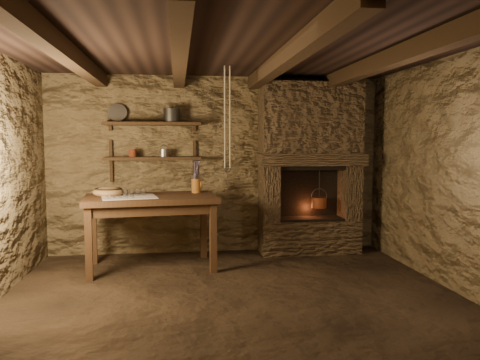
{
  "coord_description": "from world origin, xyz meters",
  "views": [
    {
      "loc": [
        -0.53,
        -4.38,
        1.54
      ],
      "look_at": [
        0.18,
        0.9,
        1.08
      ],
      "focal_mm": 35.0,
      "sensor_mm": 36.0,
      "label": 1
    }
  ],
  "objects": [
    {
      "name": "wooden_bowl",
      "position": [
        -1.35,
        1.33,
        0.92
      ],
      "size": [
        0.44,
        0.44,
        0.13
      ],
      "primitive_type": "ellipsoid",
      "rotation": [
        0.0,
        0.0,
        -0.23
      ],
      "color": "olive",
      "rests_on": "work_table"
    },
    {
      "name": "tin_pan",
      "position": [
        -1.3,
        1.94,
        1.89
      ],
      "size": [
        0.25,
        0.12,
        0.25
      ],
      "primitive_type": "cylinder",
      "rotation": [
        1.26,
        0.0,
        -0.04
      ],
      "color": "#A1A19B",
      "rests_on": "shelf_upper"
    },
    {
      "name": "ceiling",
      "position": [
        0.0,
        0.0,
        2.4
      ],
      "size": [
        4.5,
        4.0,
        0.04
      ],
      "primitive_type": "cube",
      "color": "black",
      "rests_on": "back_wall"
    },
    {
      "name": "shelf_upper",
      "position": [
        -0.85,
        1.84,
        1.75
      ],
      "size": [
        1.25,
        0.3,
        0.04
      ],
      "primitive_type": "cube",
      "color": "black",
      "rests_on": "back_wall"
    },
    {
      "name": "shelf_lower",
      "position": [
        -0.85,
        1.84,
        1.3
      ],
      "size": [
        1.25,
        0.3,
        0.04
      ],
      "primitive_type": "cube",
      "color": "black",
      "rests_on": "back_wall"
    },
    {
      "name": "front_wall",
      "position": [
        0.0,
        -2.0,
        1.2
      ],
      "size": [
        4.5,
        0.04,
        2.4
      ],
      "primitive_type": "cube",
      "color": "#4D3B24",
      "rests_on": "floor"
    },
    {
      "name": "iron_stockpot",
      "position": [
        -0.6,
        1.84,
        1.85
      ],
      "size": [
        0.23,
        0.23,
        0.16
      ],
      "primitive_type": "cylinder",
      "rotation": [
        0.0,
        0.0,
        0.11
      ],
      "color": "#2A2825",
      "rests_on": "shelf_upper"
    },
    {
      "name": "beam_far_right",
      "position": [
        1.5,
        0.0,
        2.31
      ],
      "size": [
        0.14,
        3.95,
        0.16
      ],
      "primitive_type": "cube",
      "color": "black",
      "rests_on": "ceiling"
    },
    {
      "name": "floor",
      "position": [
        0.0,
        0.0,
        0.0
      ],
      "size": [
        4.5,
        4.5,
        0.0
      ],
      "primitive_type": "plane",
      "color": "black",
      "rests_on": "ground"
    },
    {
      "name": "rusty_tin",
      "position": [
        -1.11,
        1.84,
        1.37
      ],
      "size": [
        0.12,
        0.12,
        0.1
      ],
      "primitive_type": "cylinder",
      "rotation": [
        0.0,
        0.0,
        -0.19
      ],
      "color": "#602313",
      "rests_on": "shelf_lower"
    },
    {
      "name": "hanging_ropes",
      "position": [
        0.05,
        1.05,
        1.8
      ],
      "size": [
        0.08,
        0.08,
        1.2
      ],
      "primitive_type": null,
      "color": "beige",
      "rests_on": "ceiling"
    },
    {
      "name": "red_pot",
      "position": [
        1.37,
        1.72,
        0.7
      ],
      "size": [
        0.22,
        0.21,
        0.54
      ],
      "rotation": [
        0.0,
        0.0,
        0.07
      ],
      "color": "maroon",
      "rests_on": "hearth"
    },
    {
      "name": "right_wall",
      "position": [
        2.25,
        0.0,
        1.2
      ],
      "size": [
        0.04,
        4.0,
        2.4
      ],
      "primitive_type": "cube",
      "color": "#4D3B24",
      "rests_on": "floor"
    },
    {
      "name": "beam_mid_right",
      "position": [
        0.5,
        0.0,
        2.31
      ],
      "size": [
        0.14,
        3.95,
        0.16
      ],
      "primitive_type": "cube",
      "color": "black",
      "rests_on": "ceiling"
    },
    {
      "name": "back_wall",
      "position": [
        0.0,
        2.0,
        1.2
      ],
      "size": [
        4.5,
        0.04,
        2.4
      ],
      "primitive_type": "cube",
      "color": "#4D3B24",
      "rests_on": "floor"
    },
    {
      "name": "pewter_cutlery_row",
      "position": [
        -1.09,
        1.11,
        0.89
      ],
      "size": [
        0.54,
        0.29,
        0.01
      ],
      "primitive_type": null,
      "rotation": [
        0.0,
        0.0,
        0.19
      ],
      "color": "gray",
      "rests_on": "linen_cloth"
    },
    {
      "name": "stoneware_jug",
      "position": [
        -0.3,
        1.5,
        1.05
      ],
      "size": [
        0.15,
        0.15,
        0.41
      ],
      "rotation": [
        0.0,
        0.0,
        0.33
      ],
      "color": "#90531C",
      "rests_on": "work_table"
    },
    {
      "name": "linen_cloth",
      "position": [
        -1.09,
        1.13,
        0.88
      ],
      "size": [
        0.69,
        0.6,
        0.01
      ],
      "primitive_type": "cube",
      "rotation": [
        0.0,
        0.0,
        0.19
      ],
      "color": "silver",
      "rests_on": "work_table"
    },
    {
      "name": "small_kettle",
      "position": [
        -0.71,
        1.84,
        1.37
      ],
      "size": [
        0.16,
        0.13,
        0.15
      ],
      "primitive_type": null,
      "rotation": [
        0.0,
        0.0,
        -0.17
      ],
      "color": "#A1A19B",
      "rests_on": "shelf_lower"
    },
    {
      "name": "hearth",
      "position": [
        1.25,
        1.77,
        1.23
      ],
      "size": [
        1.43,
        0.51,
        2.3
      ],
      "color": "#3D2E1E",
      "rests_on": "floor"
    },
    {
      "name": "drinking_glasses",
      "position": [
        -1.07,
        1.25,
        0.92
      ],
      "size": [
        0.2,
        0.06,
        0.08
      ],
      "primitive_type": null,
      "color": "silver",
      "rests_on": "linen_cloth"
    },
    {
      "name": "beam_mid_left",
      "position": [
        -0.5,
        0.0,
        2.31
      ],
      "size": [
        0.14,
        3.95,
        0.16
      ],
      "primitive_type": "cube",
      "color": "black",
      "rests_on": "ceiling"
    },
    {
      "name": "beam_far_left",
      "position": [
        -1.5,
        0.0,
        2.31
      ],
      "size": [
        0.14,
        3.95,
        0.16
      ],
      "primitive_type": "cube",
      "color": "black",
      "rests_on": "ceiling"
    },
    {
      "name": "work_table",
      "position": [
        -0.85,
        1.24,
        0.47
      ],
      "size": [
        1.61,
        1.02,
        0.88
      ],
      "rotation": [
        0.0,
        0.0,
        0.1
      ],
      "color": "black",
      "rests_on": "floor"
    }
  ]
}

